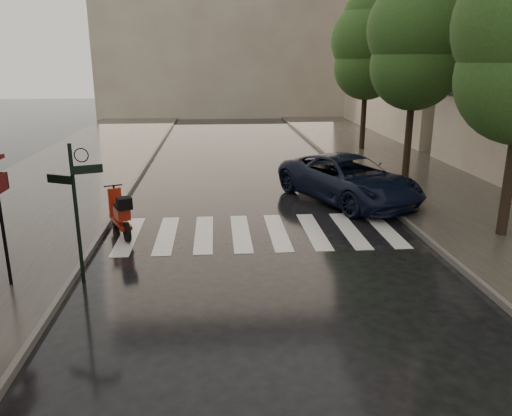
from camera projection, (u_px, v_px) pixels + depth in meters
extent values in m
plane|color=black|center=(112.00, 356.00, 8.30)|extent=(120.00, 120.00, 0.00)
cube|color=#38332D|center=(55.00, 185.00, 19.41)|extent=(6.00, 60.00, 0.12)
cube|color=#38332D|center=(422.00, 178.00, 20.54)|extent=(5.50, 60.00, 0.12)
cube|color=#595651|center=(134.00, 183.00, 19.64)|extent=(0.12, 60.00, 0.16)
cube|color=#595651|center=(356.00, 179.00, 20.32)|extent=(0.12, 60.00, 0.16)
cube|color=silver|center=(129.00, 236.00, 13.98)|extent=(0.50, 3.20, 0.01)
cube|color=silver|center=(167.00, 235.00, 14.06)|extent=(0.50, 3.20, 0.01)
cube|color=silver|center=(204.00, 234.00, 14.14)|extent=(0.50, 3.20, 0.01)
cube|color=silver|center=(241.00, 233.00, 14.22)|extent=(0.50, 3.20, 0.01)
cube|color=silver|center=(277.00, 232.00, 14.30)|extent=(0.50, 3.20, 0.01)
cube|color=silver|center=(314.00, 231.00, 14.38)|extent=(0.50, 3.20, 0.01)
cube|color=silver|center=(349.00, 230.00, 14.46)|extent=(0.50, 3.20, 0.01)
cube|color=silver|center=(385.00, 229.00, 14.54)|extent=(0.50, 3.20, 0.01)
cylinder|color=black|center=(3.00, 232.00, 10.36)|extent=(0.07, 0.07, 2.35)
cylinder|color=black|center=(77.00, 215.00, 10.63)|extent=(0.08, 0.08, 3.10)
cube|color=black|center=(87.00, 169.00, 10.37)|extent=(0.62, 0.26, 0.18)
cube|color=black|center=(59.00, 179.00, 10.39)|extent=(0.56, 0.29, 0.18)
cylinder|color=black|center=(512.00, 158.00, 13.18)|extent=(0.28, 0.28, 4.26)
cylinder|color=black|center=(410.00, 122.00, 19.83)|extent=(0.28, 0.28, 4.48)
sphere|color=#223E16|center=(414.00, 66.00, 19.21)|extent=(3.40, 3.40, 3.40)
sphere|color=#223E16|center=(418.00, 29.00, 18.83)|extent=(3.80, 3.80, 3.80)
cylinder|color=black|center=(364.00, 108.00, 26.55)|extent=(0.28, 0.28, 4.37)
sphere|color=#223E16|center=(366.00, 67.00, 25.95)|extent=(3.40, 3.40, 3.40)
sphere|color=#223E16|center=(368.00, 40.00, 25.57)|extent=(3.80, 3.80, 3.80)
sphere|color=#223E16|center=(370.00, 14.00, 25.22)|extent=(2.60, 2.60, 2.60)
cylinder|color=black|center=(127.00, 232.00, 13.46)|extent=(0.32, 0.55, 0.54)
cylinder|color=black|center=(115.00, 218.00, 14.66)|extent=(0.32, 0.55, 0.54)
cube|color=maroon|center=(120.00, 222.00, 14.06)|extent=(0.87, 1.48, 0.11)
cube|color=maroon|center=(122.00, 213.00, 13.72)|extent=(0.56, 0.71, 0.32)
cube|color=maroon|center=(115.00, 203.00, 14.37)|extent=(0.39, 0.27, 0.85)
cylinder|color=black|center=(113.00, 186.00, 14.33)|extent=(0.50, 0.24, 0.04)
cube|color=black|center=(124.00, 203.00, 13.26)|extent=(0.47, 0.46, 0.32)
imported|color=black|center=(348.00, 179.00, 17.25)|extent=(4.74, 6.25, 1.58)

